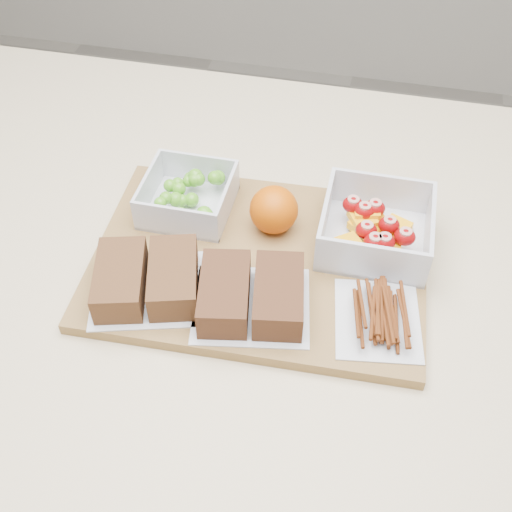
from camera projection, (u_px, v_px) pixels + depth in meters
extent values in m
cube|color=beige|center=(246.00, 434.00, 1.16)|extent=(1.20, 0.90, 0.90)
cube|color=olive|center=(259.00, 262.00, 0.82)|extent=(0.43, 0.32, 0.02)
cube|color=silver|center=(189.00, 207.00, 0.88)|extent=(0.12, 0.12, 0.00)
cube|color=silver|center=(199.00, 169.00, 0.90)|extent=(0.12, 0.00, 0.05)
cube|color=silver|center=(175.00, 222.00, 0.83)|extent=(0.12, 0.00, 0.05)
cube|color=silver|center=(228.00, 200.00, 0.85)|extent=(0.00, 0.11, 0.05)
cube|color=silver|center=(149.00, 188.00, 0.87)|extent=(0.00, 0.11, 0.05)
sphere|color=#54A321|center=(176.00, 199.00, 0.86)|extent=(0.02, 0.02, 0.02)
sphere|color=#54A321|center=(166.00, 198.00, 0.85)|extent=(0.02, 0.02, 0.02)
sphere|color=#54A321|center=(195.00, 180.00, 0.88)|extent=(0.02, 0.02, 0.02)
sphere|color=#54A321|center=(192.00, 200.00, 0.87)|extent=(0.02, 0.02, 0.02)
sphere|color=#54A321|center=(170.00, 186.00, 0.87)|extent=(0.02, 0.02, 0.02)
sphere|color=#54A321|center=(182.00, 200.00, 0.86)|extent=(0.02, 0.02, 0.02)
sphere|color=#54A321|center=(178.00, 183.00, 0.87)|extent=(0.02, 0.02, 0.02)
sphere|color=#54A321|center=(204.00, 214.00, 0.83)|extent=(0.02, 0.02, 0.02)
sphere|color=#54A321|center=(218.00, 178.00, 0.88)|extent=(0.02, 0.02, 0.02)
sphere|color=#54A321|center=(195.00, 176.00, 0.88)|extent=(0.02, 0.02, 0.02)
sphere|color=#54A321|center=(160.00, 203.00, 0.85)|extent=(0.02, 0.02, 0.02)
sphere|color=#54A321|center=(215.00, 178.00, 0.88)|extent=(0.02, 0.02, 0.02)
sphere|color=#54A321|center=(180.00, 214.00, 0.84)|extent=(0.02, 0.02, 0.02)
sphere|color=#54A321|center=(194.00, 181.00, 0.88)|extent=(0.02, 0.02, 0.02)
sphere|color=#54A321|center=(179.00, 189.00, 0.87)|extent=(0.02, 0.02, 0.02)
sphere|color=#54A321|center=(198.00, 179.00, 0.88)|extent=(0.02, 0.02, 0.02)
sphere|color=#54A321|center=(206.00, 216.00, 0.82)|extent=(0.02, 0.02, 0.02)
sphere|color=#54A321|center=(208.00, 218.00, 0.84)|extent=(0.02, 0.02, 0.02)
sphere|color=#54A321|center=(188.00, 181.00, 0.88)|extent=(0.02, 0.02, 0.02)
sphere|color=#54A321|center=(175.00, 199.00, 0.86)|extent=(0.02, 0.02, 0.02)
sphere|color=#54A321|center=(191.00, 179.00, 0.89)|extent=(0.02, 0.02, 0.02)
cube|color=silver|center=(373.00, 240.00, 0.83)|extent=(0.14, 0.14, 0.01)
cube|color=silver|center=(381.00, 192.00, 0.86)|extent=(0.14, 0.01, 0.06)
cube|color=silver|center=(371.00, 263.00, 0.77)|extent=(0.14, 0.01, 0.06)
cube|color=silver|center=(429.00, 234.00, 0.81)|extent=(0.01, 0.13, 0.06)
cube|color=silver|center=(325.00, 218.00, 0.83)|extent=(0.01, 0.13, 0.06)
cube|color=#F5A60D|center=(377.00, 244.00, 0.81)|extent=(0.04, 0.05, 0.01)
cube|color=#F5A60D|center=(368.00, 218.00, 0.84)|extent=(0.05, 0.06, 0.01)
cube|color=#F5A60D|center=(384.00, 231.00, 0.82)|extent=(0.05, 0.05, 0.01)
cube|color=#F5A60D|center=(395.00, 229.00, 0.84)|extent=(0.05, 0.05, 0.01)
cube|color=#F5A60D|center=(363.00, 219.00, 0.83)|extent=(0.04, 0.05, 0.01)
cube|color=#F5A60D|center=(366.00, 212.00, 0.83)|extent=(0.04, 0.03, 0.01)
cube|color=#F5A60D|center=(350.00, 246.00, 0.80)|extent=(0.04, 0.05, 0.01)
cube|color=#F5A60D|center=(387.00, 249.00, 0.80)|extent=(0.04, 0.04, 0.01)
cube|color=#F5A60D|center=(364.00, 227.00, 0.83)|extent=(0.04, 0.04, 0.01)
ellipsoid|color=#930708|center=(389.00, 225.00, 0.81)|extent=(0.03, 0.02, 0.02)
ellipsoid|color=#930708|center=(384.00, 242.00, 0.79)|extent=(0.03, 0.02, 0.02)
ellipsoid|color=#930708|center=(353.00, 205.00, 0.84)|extent=(0.03, 0.02, 0.02)
ellipsoid|color=#930708|center=(405.00, 237.00, 0.80)|extent=(0.03, 0.02, 0.02)
ellipsoid|color=#930708|center=(364.00, 211.00, 0.83)|extent=(0.03, 0.02, 0.02)
ellipsoid|color=#930708|center=(375.00, 242.00, 0.79)|extent=(0.03, 0.02, 0.02)
ellipsoid|color=#930708|center=(366.00, 230.00, 0.80)|extent=(0.03, 0.02, 0.02)
ellipsoid|color=#930708|center=(375.00, 208.00, 0.83)|extent=(0.03, 0.02, 0.02)
sphere|color=#D25504|center=(274.00, 210.00, 0.83)|extent=(0.06, 0.06, 0.06)
cube|color=silver|center=(149.00, 290.00, 0.78)|extent=(0.16, 0.15, 0.00)
cube|color=brown|center=(120.00, 279.00, 0.76)|extent=(0.08, 0.12, 0.04)
cube|color=brown|center=(173.00, 277.00, 0.76)|extent=(0.08, 0.12, 0.04)
cube|color=silver|center=(252.00, 306.00, 0.76)|extent=(0.16, 0.14, 0.00)
cube|color=#52301C|center=(225.00, 293.00, 0.75)|extent=(0.07, 0.11, 0.04)
cube|color=#52301C|center=(279.00, 295.00, 0.75)|extent=(0.07, 0.11, 0.04)
cube|color=silver|center=(377.00, 320.00, 0.75)|extent=(0.11, 0.13, 0.00)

